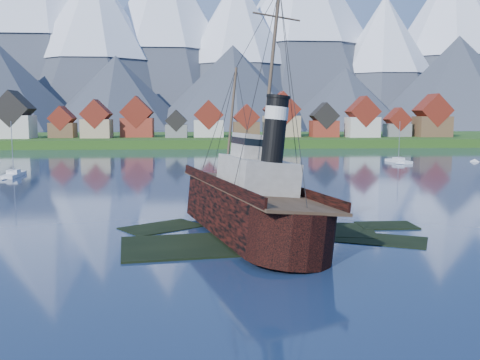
{
  "coord_description": "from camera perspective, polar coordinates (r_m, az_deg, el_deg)",
  "views": [
    {
      "loc": [
        -4.73,
        -49.89,
        12.03
      ],
      "look_at": [
        -0.7,
        6.0,
        5.0
      ],
      "focal_mm": 40.0,
      "sensor_mm": 36.0,
      "label": 1
    }
  ],
  "objects": [
    {
      "name": "sailboat_a",
      "position": [
        110.54,
        -22.99,
        0.46
      ],
      "size": [
        2.52,
        9.09,
        11.02
      ],
      "rotation": [
        0.0,
        0.0,
        0.03
      ],
      "color": "silver",
      "rests_on": "ground"
    },
    {
      "name": "town",
      "position": [
        204.08,
        -12.19,
        6.14
      ],
      "size": [
        250.96,
        16.69,
        17.3
      ],
      "color": "maroon",
      "rests_on": "ground"
    },
    {
      "name": "ground",
      "position": [
        51.54,
        1.26,
        -6.35
      ],
      "size": [
        1400.0,
        1400.0,
        0.0
      ],
      "primitive_type": "plane",
      "color": "#192846",
      "rests_on": "ground"
    },
    {
      "name": "sailboat_e",
      "position": [
        136.4,
        16.55,
        1.89
      ],
      "size": [
        3.92,
        9.32,
        10.51
      ],
      "rotation": [
        0.0,
        0.0,
        0.19
      ],
      "color": "silver",
      "rests_on": "ground"
    },
    {
      "name": "shoal",
      "position": [
        53.89,
        2.94,
        -6.14
      ],
      "size": [
        31.71,
        21.24,
        1.14
      ],
      "color": "black",
      "rests_on": "ground"
    },
    {
      "name": "tugboat_wreck",
      "position": [
        54.42,
        0.46,
        -2.28
      ],
      "size": [
        7.26,
        31.29,
        24.79
      ],
      "rotation": [
        0.0,
        0.1,
        0.25
      ],
      "color": "black",
      "rests_on": "ground"
    },
    {
      "name": "mountains",
      "position": [
        536.77,
        -3.8,
        15.42
      ],
      "size": [
        965.0,
        340.0,
        205.0
      ],
      "color": "#2D333D",
      "rests_on": "ground"
    },
    {
      "name": "shore_bank",
      "position": [
        220.27,
        -2.89,
        4.01
      ],
      "size": [
        600.0,
        80.0,
        3.2
      ],
      "primitive_type": "cube",
      "color": "#233F12",
      "rests_on": "ground"
    },
    {
      "name": "seawall",
      "position": [
        182.35,
        -2.63,
        3.36
      ],
      "size": [
        600.0,
        2.5,
        2.0
      ],
      "primitive_type": "cube",
      "color": "#3F3D38",
      "rests_on": "ground"
    }
  ]
}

